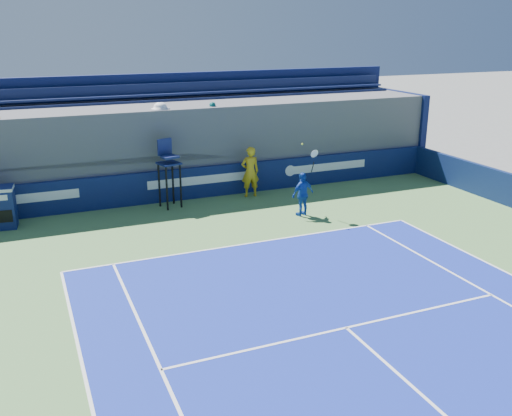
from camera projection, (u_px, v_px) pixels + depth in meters
name	position (u px, v px, depth m)	size (l,w,h in m)	color
ball_person	(250.00, 172.00, 21.69)	(0.71, 0.46, 1.94)	gold
back_hoarding	(199.00, 183.00, 21.64)	(20.40, 0.21, 1.20)	#0C1848
umpire_chair	(169.00, 166.00, 20.26)	(0.85, 0.85, 2.48)	black
tennis_player	(303.00, 194.00, 19.54)	(1.00, 0.57, 2.57)	#1440A8
stadium_seating	(183.00, 141.00, 23.05)	(21.00, 4.05, 4.40)	#525257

